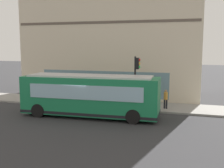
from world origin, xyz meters
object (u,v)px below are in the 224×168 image
Objects in this scene: city_bus_nearside at (90,96)px; newspaper_vending_box at (69,96)px; traffic_light_near_corner at (137,73)px; fire_hydrant at (132,99)px; pedestrian_near_building_entrance at (88,89)px; pedestrian_by_light_pole at (166,98)px.

newspaper_vending_box is (4.18, 3.70, -0.95)m from city_bus_nearside.
traffic_light_near_corner is 3.26m from fire_hydrant.
city_bus_nearside is at bearing 136.12° from traffic_light_near_corner.
fire_hydrant is 0.41× the size of pedestrian_near_building_entrance.
fire_hydrant is at bearing -89.54° from pedestrian_near_building_entrance.
newspaper_vending_box is at bearing 110.62° from pedestrian_near_building_entrance.
newspaper_vending_box reaches higher than fire_hydrant.
fire_hydrant is 0.48× the size of pedestrian_by_light_pole.
pedestrian_near_building_entrance is (4.81, 2.02, -0.35)m from city_bus_nearside.
fire_hydrant is at bearing -83.44° from newspaper_vending_box.
fire_hydrant is at bearing -23.23° from city_bus_nearside.
pedestrian_near_building_entrance reaches higher than pedestrian_by_light_pole.
pedestrian_by_light_pole is (0.59, -2.28, -2.04)m from traffic_light_near_corner.
pedestrian_by_light_pole is (-1.29, -3.04, 0.51)m from fire_hydrant.
pedestrian_near_building_entrance is at bearing 69.13° from traffic_light_near_corner.
pedestrian_by_light_pole is (-1.26, -7.14, -0.18)m from pedestrian_near_building_entrance.
traffic_light_near_corner is 5.53m from pedestrian_near_building_entrance.
city_bus_nearside is 6.25m from pedestrian_by_light_pole.
city_bus_nearside is at bearing 156.77° from fire_hydrant.
city_bus_nearside is at bearing 124.71° from pedestrian_by_light_pole.
city_bus_nearside is at bearing -138.45° from newspaper_vending_box.
fire_hydrant is 4.16m from pedestrian_near_building_entrance.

